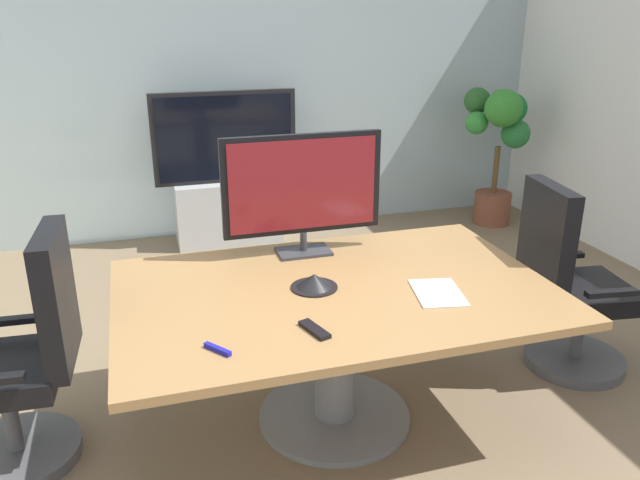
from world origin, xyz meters
TOP-DOWN VIEW (x-y plane):
  - ground_plane at (0.00, 0.00)m, footprint 7.05×7.05m
  - wall_back_glass_partition at (0.00, 3.03)m, footprint 5.98×0.10m
  - conference_table at (0.05, -0.02)m, footprint 2.02×1.31m
  - office_chair_left at (-1.34, 0.10)m, footprint 0.61×0.59m
  - office_chair_right at (1.44, 0.07)m, footprint 0.62×0.60m
  - tv_monitor at (0.03, 0.46)m, footprint 0.84×0.18m
  - wall_display_unit at (-0.04, 2.67)m, footprint 1.20×0.36m
  - potted_plant at (2.42, 2.42)m, footprint 0.60×0.63m
  - conference_phone at (-0.05, 0.01)m, footprint 0.22×0.22m
  - remote_control at (-0.16, -0.39)m, footprint 0.10×0.18m
  - whiteboard_marker at (-0.56, -0.44)m, footprint 0.09×0.12m
  - paper_notepad at (0.48, -0.22)m, footprint 0.27×0.34m

SIDE VIEW (x-z plane):
  - ground_plane at x=0.00m, z-range 0.00..0.00m
  - wall_display_unit at x=-0.04m, z-range -0.21..1.10m
  - office_chair_left at x=-1.34m, z-range -0.09..1.00m
  - office_chair_right at x=1.44m, z-range -0.09..1.00m
  - conference_table at x=0.05m, z-range 0.20..0.92m
  - paper_notepad at x=0.48m, z-range 0.72..0.73m
  - remote_control at x=-0.16m, z-range 0.72..0.74m
  - whiteboard_marker at x=-0.56m, z-range 0.72..0.74m
  - conference_phone at x=-0.05m, z-range 0.72..0.79m
  - potted_plant at x=2.42m, z-range 0.19..1.48m
  - tv_monitor at x=0.03m, z-range 0.76..1.40m
  - wall_back_glass_partition at x=0.00m, z-range 0.00..2.67m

